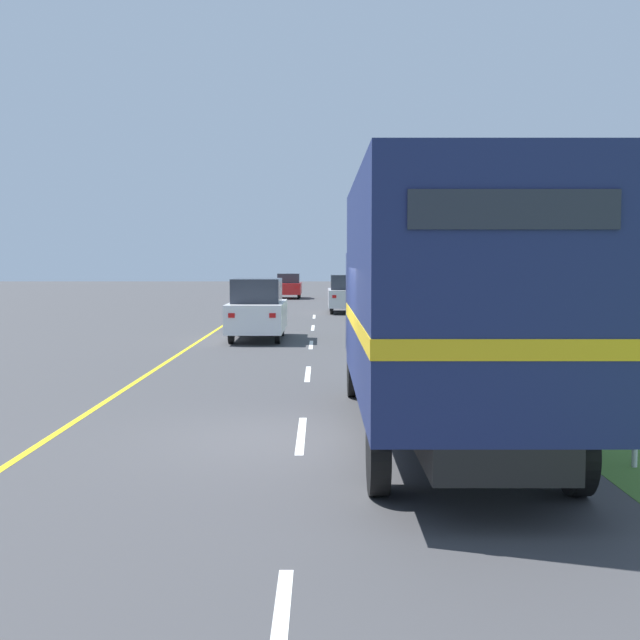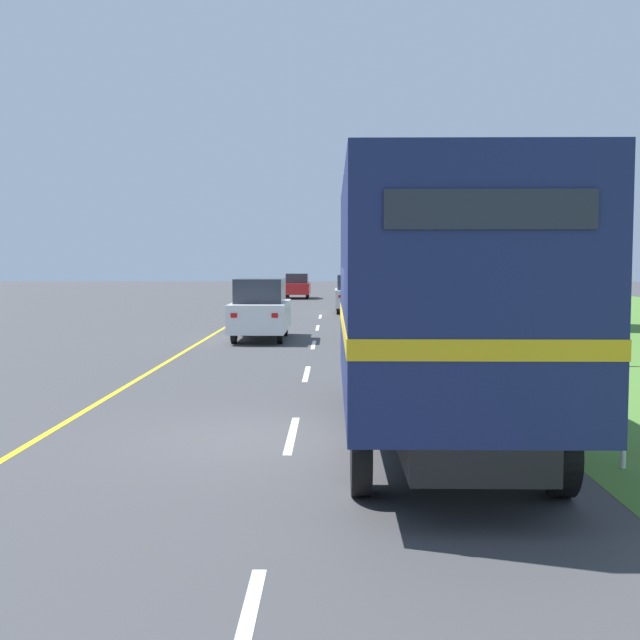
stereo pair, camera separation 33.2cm
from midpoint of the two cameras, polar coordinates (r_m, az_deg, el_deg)
ground_plane at (r=11.89m, az=-1.26°, el=-8.40°), size 200.00×200.00×0.00m
edge_line_yellow at (r=31.94m, az=-6.53°, el=-0.55°), size 0.12×73.12×0.01m
centre_dash_near at (r=12.12m, az=-1.21°, el=-8.14°), size 0.12×2.60×0.01m
centre_dash_mid_a at (r=18.62m, az=-0.45°, el=-3.84°), size 0.12×2.60×0.01m
centre_dash_mid_b at (r=25.17m, az=-0.09°, el=-1.77°), size 0.12×2.60×0.01m
centre_dash_far at (r=31.74m, az=0.12°, el=-0.56°), size 0.12×2.60×0.01m
centre_dash_farthest at (r=38.32m, az=0.26°, el=0.24°), size 0.12×2.60×0.01m
horse_trailer_truck at (r=11.40m, az=8.86°, el=1.42°), size 2.57×8.78×3.68m
lead_car_white at (r=26.85m, az=-3.89°, el=0.77°), size 1.80×4.48×2.05m
lead_car_silver_ahead at (r=41.31m, az=2.55°, el=1.88°), size 1.80×4.22×1.96m
lead_car_red_ahead at (r=58.15m, az=-1.46°, el=2.46°), size 1.80×4.33×1.81m
highway_sign at (r=21.05m, az=15.44°, el=2.08°), size 2.14×0.09×2.93m
roadside_tree_mid at (r=33.81m, az=16.16°, el=6.94°), size 4.74×4.74×6.73m
roadside_tree_far at (r=42.82m, az=14.83°, el=5.35°), size 3.78×3.78×5.52m
delineator_post at (r=10.82m, az=21.62°, el=-7.19°), size 0.08×0.08×0.95m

